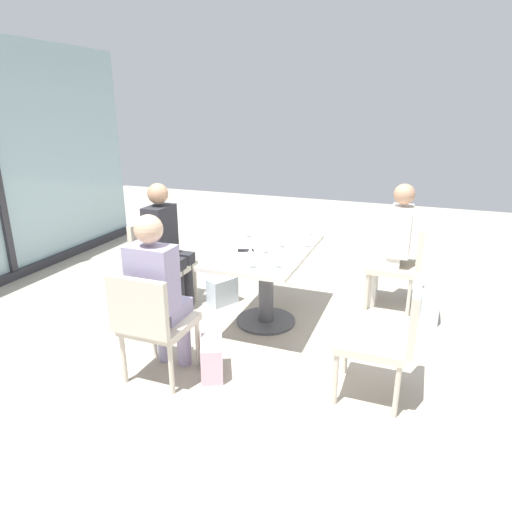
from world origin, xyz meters
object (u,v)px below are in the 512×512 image
Objects in this scene: coffee_cup at (276,252)px; handbag_1 at (222,291)px; chair_far_left at (152,320)px; wine_glass_2 at (309,223)px; handbag_0 at (212,359)px; person_near_window at (166,240)px; person_front_right at (393,240)px; wine_glass_5 at (306,234)px; dining_table_main at (266,269)px; person_far_left at (158,288)px; wine_glass_0 at (250,253)px; chair_near_window at (158,259)px; wine_glass_4 at (280,234)px; wine_glass_6 at (247,224)px; chair_front_right at (402,261)px; handbag_2 at (430,306)px; wine_glass_1 at (263,239)px; wine_glass_3 at (276,252)px; chair_front_left at (388,334)px.

coffee_cup is 0.30× the size of handbag_1.
chair_far_left reaches higher than handbag_1.
wine_glass_2 is 1.73m from handbag_0.
person_near_window reaches higher than handbag_1.
wine_glass_5 is (-0.63, 0.73, 0.16)m from person_front_right.
person_far_left is at bearing 157.31° from dining_table_main.
wine_glass_2 is (1.08, -0.20, 0.00)m from wine_glass_0.
chair_near_window is 1.30m from person_far_left.
wine_glass_2 reaches higher than handbag_0.
wine_glass_4 is at bearing 127.46° from person_front_right.
person_far_left is 1.00× the size of person_near_window.
wine_glass_5 reaches higher than handbag_0.
wine_glass_6 is at bearing -16.33° from handbag_0.
person_far_left is 6.81× the size of wine_glass_0.
chair_far_left is 2.50m from person_front_right.
chair_front_right is 1.11m from wine_glass_5.
person_far_left reaches higher than chair_far_left.
wine_glass_0 reaches higher than coffee_cup.
handbag_1 is at bearing 111.77° from wine_glass_2.
wine_glass_2 is at bearing -24.35° from dining_table_main.
wine_glass_0 reaches higher than chair_front_right.
wine_glass_2 is at bearing 106.97° from person_front_right.
chair_near_window is at bearing 93.53° from wine_glass_4.
chair_far_left reaches higher than coffee_cup.
person_front_right is 1.79m from handbag_1.
wine_glass_0 is at bearing -37.13° from chair_far_left.
handbag_2 is (0.31, -1.76, -0.72)m from wine_glass_6.
person_near_window is (-0.00, -0.11, 0.20)m from chair_near_window.
chair_front_right is 9.67× the size of coffee_cup.
wine_glass_2 is 1.00× the size of wine_glass_6.
chair_near_window is 2.44m from chair_front_right.
wine_glass_1 and wine_glass_6 have the same top height.
dining_table_main is 7.16× the size of wine_glass_4.
wine_glass_2 reaches higher than chair_front_right.
person_near_window is at bearing 111.70° from wine_glass_6.
wine_glass_1 is 0.73m from wine_glass_2.
wine_glass_3 and wine_glass_5 have the same top height.
wine_glass_1 is (0.67, 1.14, 0.37)m from chair_front_left.
dining_table_main is 4.42× the size of handbag_0.
person_near_window is at bearing -90.00° from chair_near_window.
wine_glass_4 is (0.08, -1.25, 0.37)m from chair_near_window.
person_front_right reaches higher than wine_glass_4.
person_near_window is at bearing 26.46° from chair_far_left.
chair_front_left is at bearing -110.01° from person_near_window.
wine_glass_3 is at bearing 147.21° from person_front_right.
chair_near_window is 9.67× the size of coffee_cup.
handbag_1 is at bearing 49.23° from wine_glass_3.
person_far_left is 2.40m from person_front_right.
person_far_left reaches higher than handbag_2.
wine_glass_4 reaches higher than chair_far_left.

